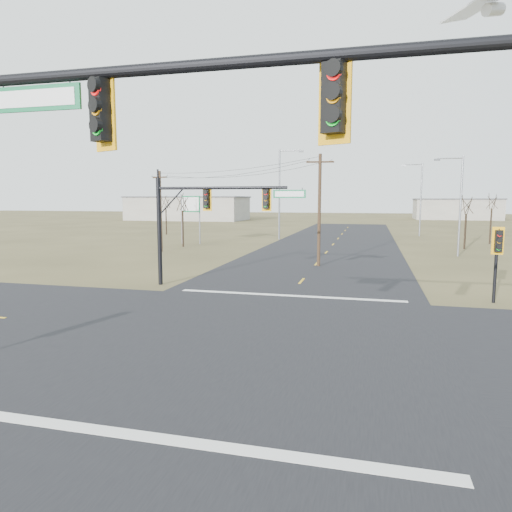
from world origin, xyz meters
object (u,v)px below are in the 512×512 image
Objects in this scene: utility_pole_near at (319,208)px; bare_tree_b at (166,202)px; mast_arm_near at (364,160)px; streetlight_a at (458,201)px; highway_sign at (190,210)px; pedestal_signal_ne at (498,247)px; bare_tree_c at (467,205)px; utility_pole_far at (161,210)px; streetlight_b at (419,195)px; streetlight_c at (281,189)px; mast_arm_far at (210,208)px; bare_tree_d at (492,201)px; bare_tree_a at (182,202)px.

bare_tree_b is at bearing 133.57° from utility_pole_near.
streetlight_a is (7.57, 36.57, -0.69)m from mast_arm_near.
utility_pole_near is at bearing -19.13° from highway_sign.
pedestal_signal_ne is at bearing 92.99° from mast_arm_near.
bare_tree_c is (29.39, 1.55, 0.65)m from highway_sign.
streetlight_b is at bearing 45.37° from utility_pole_far.
bare_tree_b reaches higher than highway_sign.
streetlight_b is at bearing 56.35° from highway_sign.
mast_arm_near is 1.28× the size of streetlight_a.
highway_sign reaches higher than pedestal_signal_ne.
pedestal_signal_ne is at bearing -73.72° from streetlight_c.
mast_arm_far reaches higher than bare_tree_c.
utility_pole_near reaches higher than highway_sign.
mast_arm_near reaches higher than bare_tree_c.
bare_tree_c is at bearing 61.48° from mast_arm_far.
utility_pole_far is (-25.70, 16.34, 1.29)m from pedestal_signal_ne.
utility_pole_near is 0.95× the size of streetlight_a.
streetlight_a is 14.43m from bare_tree_d.
bare_tree_a is at bearing -138.27° from streetlight_b.
streetlight_a reaches higher than mast_arm_far.
streetlight_c is at bearing 125.35° from mast_arm_near.
mast_arm_far is 31.47m from bare_tree_c.
mast_arm_far reaches higher than bare_tree_d.
bare_tree_c is (29.00, 4.73, -0.26)m from bare_tree_a.
mast_arm_far is 1.52× the size of bare_tree_c.
streetlight_a is (16.41, 19.07, 0.38)m from mast_arm_far.
streetlight_a reaches higher than utility_pole_far.
mast_arm_far is 23.43m from bare_tree_a.
streetlight_b is at bearing 77.13° from mast_arm_far.
bare_tree_b is 0.97× the size of bare_tree_d.
utility_pole_far is 5.16m from bare_tree_a.
bare_tree_a is (-27.09, 1.78, -0.16)m from streetlight_a.
mast_arm_far is at bearing 178.43° from pedestal_signal_ne.
bare_tree_d is (17.07, 22.35, 0.46)m from utility_pole_near.
streetlight_a reaches higher than bare_tree_b.
mast_arm_far is at bearing -124.55° from bare_tree_d.
streetlight_b is (15.30, 42.12, 1.03)m from mast_arm_far.
utility_pole_near is 19.23m from bare_tree_a.
streetlight_b is at bearing 72.50° from utility_pole_near.
streetlight_b is at bearing 79.59° from streetlight_a.
utility_pole_far is 0.78× the size of streetlight_b.
highway_sign is 0.90× the size of bare_tree_a.
bare_tree_d is at bearing -52.45° from streetlight_b.
streetlight_a is (27.16, 3.34, 0.88)m from utility_pole_far.
pedestal_signal_ne is at bearing -88.04° from streetlight_b.
streetlight_b is 12.06m from bare_tree_d.
highway_sign is (-19.90, 41.53, -1.76)m from mast_arm_near.
streetlight_b reaches higher than utility_pole_near.
streetlight_a is at bearing -84.82° from streetlight_b.
bare_tree_c is at bearing 9.27° from bare_tree_a.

